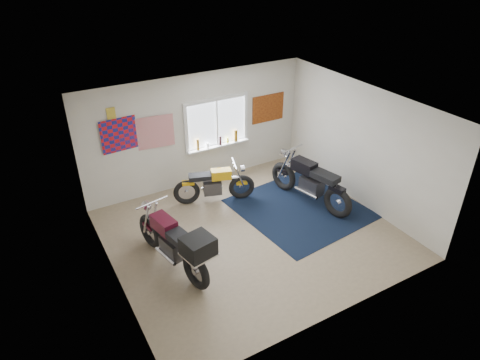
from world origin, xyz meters
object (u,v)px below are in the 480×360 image
navy_rug (300,208)px  maroon_tourer (176,244)px  yellow_triumph (214,185)px  black_chrome_bike (310,183)px

navy_rug → maroon_tourer: size_ratio=1.18×
navy_rug → yellow_triumph: (-1.50, 1.24, 0.41)m
yellow_triumph → black_chrome_bike: 2.16m
yellow_triumph → navy_rug: bearing=-20.8°
navy_rug → yellow_triumph: 1.99m
navy_rug → maroon_tourer: 3.22m
navy_rug → black_chrome_bike: size_ratio=1.16×
black_chrome_bike → maroon_tourer: black_chrome_bike is taller
yellow_triumph → maroon_tourer: 2.39m
navy_rug → yellow_triumph: yellow_triumph is taller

